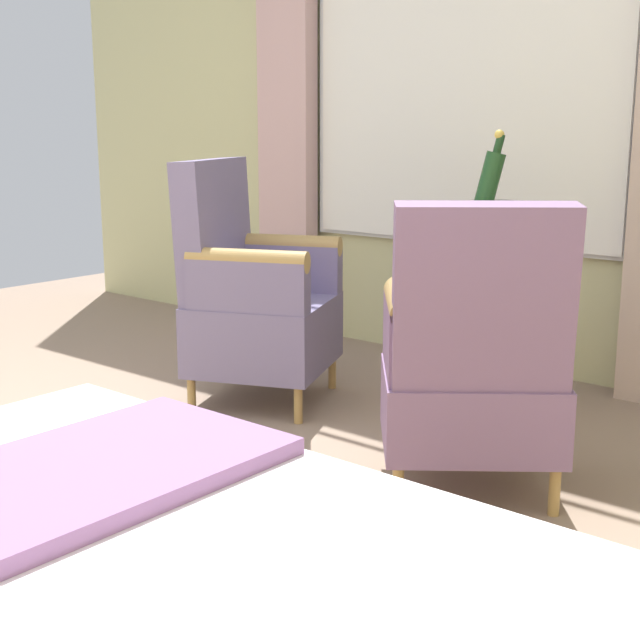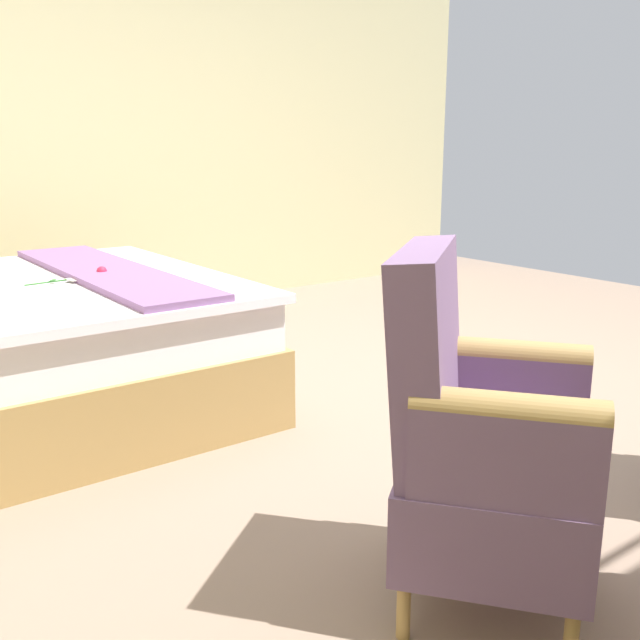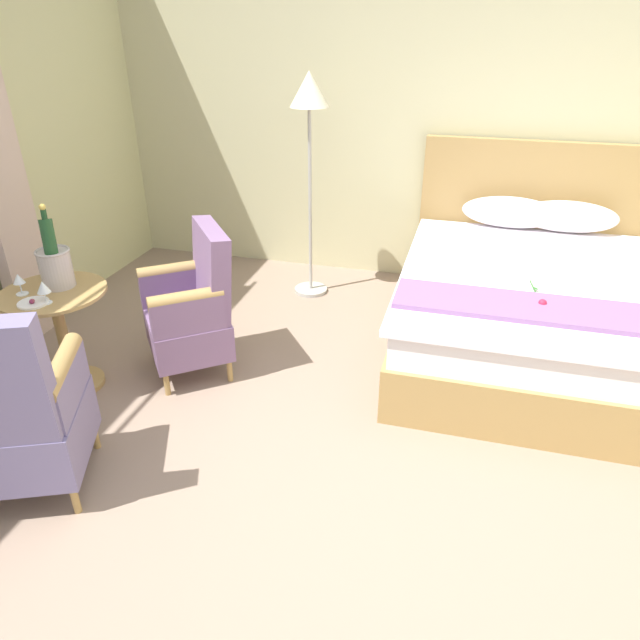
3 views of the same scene
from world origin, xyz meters
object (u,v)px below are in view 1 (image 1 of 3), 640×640
at_px(armchair_facing_bed, 253,298).
at_px(side_table_round, 470,322).
at_px(wine_glass_near_edge, 433,233).
at_px(armchair_by_window, 474,363).
at_px(wine_glass_near_bucket, 474,231).
at_px(champagne_bucket, 491,221).
at_px(snack_plate, 434,253).

bearing_deg(armchair_facing_bed, side_table_round, 114.18).
bearing_deg(wine_glass_near_edge, armchair_by_window, 42.51).
bearing_deg(wine_glass_near_bucket, armchair_by_window, 30.94).
bearing_deg(champagne_bucket, armchair_by_window, 26.39).
relative_size(wine_glass_near_bucket, armchair_facing_bed, 0.12).
height_order(armchair_by_window, armchair_facing_bed, armchair_facing_bed).
relative_size(wine_glass_near_edge, snack_plate, 0.80).
bearing_deg(armchair_facing_bed, snack_plate, 118.60).
relative_size(side_table_round, armchair_by_window, 0.69).
distance_m(champagne_bucket, wine_glass_near_bucket, 0.22).
height_order(side_table_round, champagne_bucket, champagne_bucket).
bearing_deg(wine_glass_near_bucket, snack_plate, -31.50).
xyz_separation_m(wine_glass_near_edge, armchair_by_window, (0.61, 0.56, -0.32)).
height_order(wine_glass_near_bucket, armchair_by_window, armchair_by_window).
bearing_deg(champagne_bucket, wine_glass_near_bucket, -132.17).
xyz_separation_m(side_table_round, armchair_facing_bed, (0.38, -0.85, 0.05)).
bearing_deg(champagne_bucket, armchair_facing_bed, -67.57).
bearing_deg(snack_plate, armchair_by_window, 41.11).
bearing_deg(wine_glass_near_bucket, armchair_facing_bed, -55.97).
distance_m(armchair_by_window, armchair_facing_bed, 1.30).
bearing_deg(armchair_facing_bed, wine_glass_near_bucket, 124.03).
relative_size(wine_glass_near_bucket, wine_glass_near_edge, 0.95).
bearing_deg(armchair_by_window, wine_glass_near_edge, -137.49).
height_order(side_table_round, wine_glass_near_edge, wine_glass_near_edge).
distance_m(side_table_round, wine_glass_near_bucket, 0.39).
distance_m(champagne_bucket, snack_plate, 0.29).
height_order(snack_plate, armchair_facing_bed, armchair_facing_bed).
xyz_separation_m(side_table_round, snack_plate, (0.01, -0.17, 0.27)).
height_order(wine_glass_near_edge, armchair_by_window, armchair_by_window).
relative_size(wine_glass_near_bucket, snack_plate, 0.76).
distance_m(wine_glass_near_edge, snack_plate, 0.11).
relative_size(armchair_by_window, armchair_facing_bed, 0.93).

